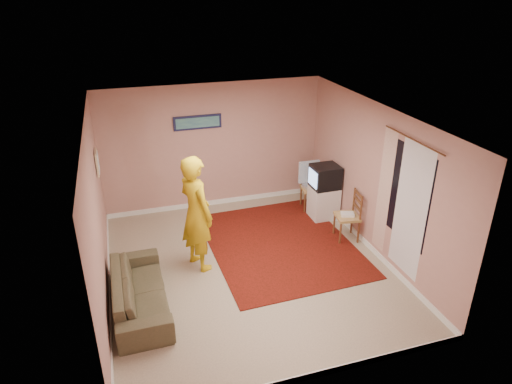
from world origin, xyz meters
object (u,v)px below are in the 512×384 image
object	(u,v)px
chair_a	(312,183)
sofa	(140,291)
person	(196,213)
tv_cabinet	(323,202)
crt_tv	(325,177)
chair_b	(348,211)

from	to	relation	value
chair_a	sofa	xyz separation A→B (m)	(-3.68, -2.21, -0.30)
person	sofa	bearing A→B (deg)	104.85
tv_cabinet	person	xyz separation A→B (m)	(-2.72, -0.95, 0.65)
crt_tv	chair_a	size ratio (longest dim) A/B	1.05
chair_b	tv_cabinet	bearing A→B (deg)	-168.34
sofa	person	world-z (taller)	person
tv_cabinet	person	distance (m)	2.96
chair_b	crt_tv	bearing A→B (deg)	-168.00
person	tv_cabinet	bearing A→B (deg)	-94.58
tv_cabinet	sofa	bearing A→B (deg)	-154.68
chair_b	person	distance (m)	2.80
chair_a	tv_cabinet	bearing A→B (deg)	-71.89
crt_tv	chair_a	world-z (taller)	crt_tv
sofa	chair_b	bearing A→B (deg)	-77.54
chair_b	person	world-z (taller)	person
chair_a	chair_b	bearing A→B (deg)	-75.79
chair_a	person	size ratio (longest dim) A/B	0.26
chair_a	crt_tv	bearing A→B (deg)	-72.58
chair_a	person	bearing A→B (deg)	-143.32
tv_cabinet	chair_b	distance (m)	0.93
tv_cabinet	crt_tv	size ratio (longest dim) A/B	1.23
tv_cabinet	chair_b	world-z (taller)	chair_b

